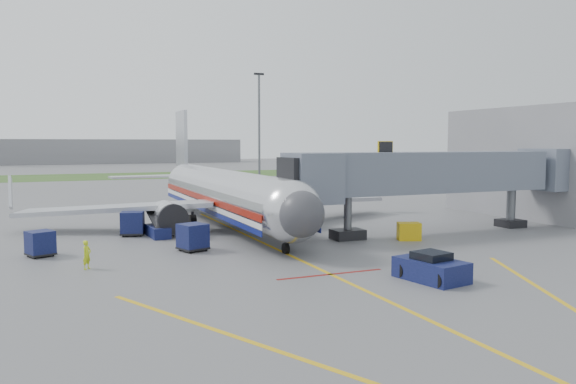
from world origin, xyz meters
name	(u,v)px	position (x,y,z in m)	size (l,w,h in m)	color
ground	(299,260)	(0.00, 0.00, 0.00)	(400.00, 400.00, 0.00)	#565659
grass_strip	(120,176)	(0.00, 90.00, 0.01)	(300.00, 25.00, 0.01)	#2D4C1E
apron_markings	(365,290)	(0.00, -7.40, 0.00)	(21.52, 50.00, 0.01)	gold
airliner	(224,193)	(0.00, 15.25, 2.65)	(32.10, 35.67, 10.25)	silver
jet_bridge	(429,174)	(12.86, 5.00, 4.47)	(25.30, 4.00, 6.90)	slate
terminal	(545,162)	(30.00, 10.00, 5.00)	(10.00, 16.00, 10.00)	slate
light_mast_right	(259,123)	(25.00, 75.00, 10.78)	(2.00, 0.44, 20.40)	#595B60
distant_terminal	(60,151)	(-10.00, 170.00, 4.00)	(120.00, 14.00, 8.00)	slate
pushback_tug	(431,268)	(4.00, -7.04, 0.59)	(2.68, 3.73, 1.42)	#0C1237
baggage_cart_a	(193,237)	(-5.05, 5.07, 0.87)	(2.02, 2.02, 1.71)	#0C1237
baggage_cart_b	(133,223)	(-7.74, 12.57, 0.90)	(2.00, 2.00, 1.77)	#0C1237
baggage_cart_c	(40,243)	(-13.86, 6.90, 0.78)	(1.87, 1.87, 1.54)	#0C1237
belt_loader	(158,230)	(-6.15, 11.34, 0.46)	(1.42, 3.82, 1.83)	#0C1237
ground_power_cart	(409,231)	(9.76, 3.00, 0.61)	(1.82, 1.53, 1.23)	#C39D0B
ramp_worker	(87,255)	(-11.50, 2.21, 0.78)	(0.57, 0.37, 1.56)	#BDD719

